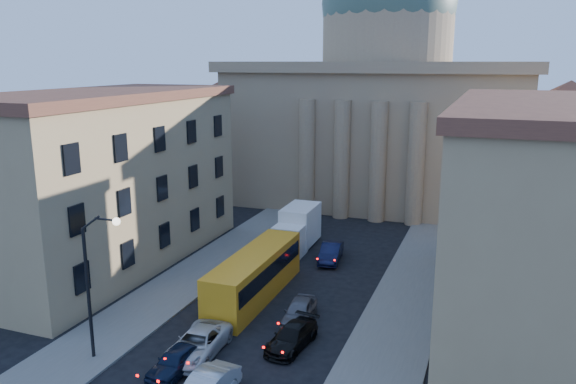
% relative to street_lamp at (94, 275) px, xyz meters
% --- Properties ---
extents(sidewalk_left, '(5.00, 60.00, 0.15)m').
position_rel_street_lamp_xyz_m(sidewalk_left, '(-1.53, 10.00, -5.21)').
color(sidewalk_left, '#615E58').
rests_on(sidewalk_left, ground).
extents(sidewalk_right, '(5.00, 60.00, 0.15)m').
position_rel_street_lamp_xyz_m(sidewalk_right, '(15.47, 10.00, -5.21)').
color(sidewalk_right, '#615E58').
rests_on(sidewalk_right, ground).
extents(church, '(68.02, 28.76, 36.60)m').
position_rel_street_lamp_xyz_m(church, '(6.97, 47.47, 6.59)').
color(church, '#8C7056').
rests_on(church, ground).
extents(building_left, '(11.60, 26.60, 14.70)m').
position_rel_street_lamp_xyz_m(building_left, '(-10.03, 14.00, 2.14)').
color(building_left, tan).
rests_on(building_left, ground).
extents(building_right, '(11.60, 26.60, 14.70)m').
position_rel_street_lamp_xyz_m(building_right, '(23.97, 14.00, 2.14)').
color(building_right, tan).
rests_on(building_right, ground).
extents(street_lamp, '(2.62, 0.44, 8.83)m').
position_rel_street_lamp_xyz_m(street_lamp, '(0.00, 0.00, 0.00)').
color(street_lamp, black).
rests_on(street_lamp, ground).
extents(car_left_near, '(1.95, 4.31, 1.44)m').
position_rel_street_lamp_xyz_m(car_left_near, '(4.83, 0.38, -4.57)').
color(car_left_near, black).
rests_on(car_left_near, ground).
extents(car_left_mid, '(2.86, 5.61, 1.52)m').
position_rel_street_lamp_xyz_m(car_left_mid, '(5.05, 2.47, -4.53)').
color(car_left_mid, silver).
rests_on(car_left_mid, ground).
extents(car_right_mid, '(2.46, 4.86, 1.35)m').
position_rel_street_lamp_xyz_m(car_right_mid, '(9.92, 5.33, -4.61)').
color(car_right_mid, black).
rests_on(car_right_mid, ground).
extents(car_right_far, '(2.22, 4.63, 1.52)m').
position_rel_street_lamp_xyz_m(car_right_far, '(9.22, 8.69, -4.52)').
color(car_right_far, '#55545A').
rests_on(car_right_far, ground).
extents(car_right_distant, '(2.26, 4.92, 1.56)m').
position_rel_street_lamp_xyz_m(car_right_distant, '(7.91, 20.75, -4.50)').
color(car_right_distant, black).
rests_on(car_right_distant, ground).
extents(city_bus, '(2.83, 12.07, 3.40)m').
position_rel_street_lamp_xyz_m(city_bus, '(4.82, 11.40, -3.46)').
color(city_bus, orange).
rests_on(city_bus, ground).
extents(box_truck, '(2.81, 6.88, 3.76)m').
position_rel_street_lamp_xyz_m(box_truck, '(3.93, 23.18, -3.51)').
color(box_truck, white).
rests_on(box_truck, ground).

